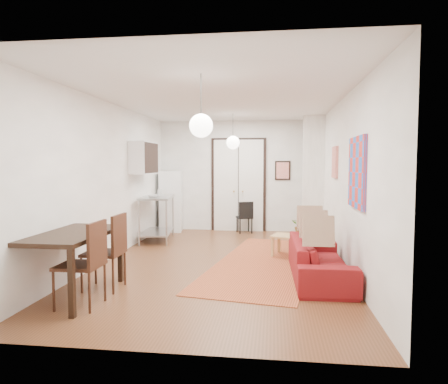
# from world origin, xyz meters

# --- Properties ---
(floor) EXTENTS (7.00, 7.00, 0.00)m
(floor) POSITION_xyz_m (0.00, 0.00, 0.00)
(floor) COLOR brown
(floor) RESTS_ON ground
(ceiling) EXTENTS (4.20, 7.00, 0.02)m
(ceiling) POSITION_xyz_m (0.00, 0.00, 2.90)
(ceiling) COLOR silver
(ceiling) RESTS_ON wall_back
(wall_back) EXTENTS (4.20, 0.02, 2.90)m
(wall_back) POSITION_xyz_m (0.00, 3.50, 1.45)
(wall_back) COLOR white
(wall_back) RESTS_ON floor
(wall_front) EXTENTS (4.20, 0.02, 2.90)m
(wall_front) POSITION_xyz_m (0.00, -3.50, 1.45)
(wall_front) COLOR white
(wall_front) RESTS_ON floor
(wall_left) EXTENTS (0.02, 7.00, 2.90)m
(wall_left) POSITION_xyz_m (-2.10, 0.00, 1.45)
(wall_left) COLOR white
(wall_left) RESTS_ON floor
(wall_right) EXTENTS (0.02, 7.00, 2.90)m
(wall_right) POSITION_xyz_m (2.10, 0.00, 1.45)
(wall_right) COLOR white
(wall_right) RESTS_ON floor
(double_doors) EXTENTS (1.44, 0.06, 2.50)m
(double_doors) POSITION_xyz_m (0.00, 3.46, 1.20)
(double_doors) COLOR white
(double_doors) RESTS_ON wall_back
(stub_partition) EXTENTS (0.50, 0.10, 2.90)m
(stub_partition) POSITION_xyz_m (1.85, 2.55, 1.45)
(stub_partition) COLOR white
(stub_partition) RESTS_ON floor
(wall_cabinet) EXTENTS (0.35, 1.00, 0.70)m
(wall_cabinet) POSITION_xyz_m (-1.92, 1.50, 1.90)
(wall_cabinet) COLOR white
(wall_cabinet) RESTS_ON wall_left
(painting_popart) EXTENTS (0.05, 1.00, 1.00)m
(painting_popart) POSITION_xyz_m (2.08, -1.25, 1.65)
(painting_popart) COLOR red
(painting_popart) RESTS_ON wall_right
(painting_abstract) EXTENTS (0.05, 0.50, 0.60)m
(painting_abstract) POSITION_xyz_m (2.08, 0.80, 1.80)
(painting_abstract) COLOR beige
(painting_abstract) RESTS_ON wall_right
(poster_back) EXTENTS (0.40, 0.03, 0.50)m
(poster_back) POSITION_xyz_m (1.15, 3.47, 1.60)
(poster_back) COLOR red
(poster_back) RESTS_ON wall_back
(print_left) EXTENTS (0.03, 0.44, 0.54)m
(print_left) POSITION_xyz_m (-2.07, 2.00, 1.95)
(print_left) COLOR olive
(print_left) RESTS_ON wall_left
(pendant_back) EXTENTS (0.30, 0.30, 0.80)m
(pendant_back) POSITION_xyz_m (0.00, 2.00, 2.25)
(pendant_back) COLOR white
(pendant_back) RESTS_ON ceiling
(pendant_front) EXTENTS (0.30, 0.30, 0.80)m
(pendant_front) POSITION_xyz_m (0.00, -2.00, 2.25)
(pendant_front) COLOR white
(pendant_front) RESTS_ON ceiling
(kilim_rug) EXTENTS (2.30, 4.50, 0.01)m
(kilim_rug) POSITION_xyz_m (0.78, 0.08, 0.01)
(kilim_rug) COLOR #A94B2A
(kilim_rug) RESTS_ON floor
(sofa) EXTENTS (0.86, 2.11, 0.61)m
(sofa) POSITION_xyz_m (1.63, -0.85, 0.31)
(sofa) COLOR maroon
(sofa) RESTS_ON floor
(coffee_table) EXTENTS (1.02, 0.76, 0.40)m
(coffee_table) POSITION_xyz_m (1.36, 0.60, 0.35)
(coffee_table) COLOR tan
(coffee_table) RESTS_ON floor
(potted_plant) EXTENTS (0.43, 0.40, 0.39)m
(potted_plant) POSITION_xyz_m (1.46, 0.60, 0.60)
(potted_plant) COLOR #327136
(potted_plant) RESTS_ON coffee_table
(kitchen_counter) EXTENTS (0.85, 1.42, 1.03)m
(kitchen_counter) POSITION_xyz_m (-1.75, 1.87, 0.68)
(kitchen_counter) COLOR #ABAEB0
(kitchen_counter) RESTS_ON floor
(bowl) EXTENTS (0.27, 0.27, 0.06)m
(bowl) POSITION_xyz_m (-1.75, 1.57, 1.05)
(bowl) COLOR beige
(bowl) RESTS_ON kitchen_counter
(soap_bottle) EXTENTS (0.11, 0.11, 0.21)m
(soap_bottle) POSITION_xyz_m (-1.75, 2.12, 1.13)
(soap_bottle) COLOR teal
(soap_bottle) RESTS_ON kitchen_counter
(fridge) EXTENTS (0.63, 0.63, 1.59)m
(fridge) POSITION_xyz_m (-1.75, 3.15, 0.79)
(fridge) COLOR white
(fridge) RESTS_ON floor
(dining_table) EXTENTS (0.90, 1.56, 0.86)m
(dining_table) POSITION_xyz_m (-1.75, -2.07, 0.77)
(dining_table) COLOR black
(dining_table) RESTS_ON floor
(dining_chair_near) EXTENTS (0.51, 0.73, 1.07)m
(dining_chair_near) POSITION_xyz_m (-1.46, -1.61, 0.62)
(dining_chair_near) COLOR #3A2112
(dining_chair_near) RESTS_ON floor
(dining_chair_far) EXTENTS (0.51, 0.73, 1.07)m
(dining_chair_far) POSITION_xyz_m (-1.46, -2.31, 0.62)
(dining_chair_far) COLOR #3A2112
(dining_chair_far) RESTS_ON floor
(black_side_chair) EXTENTS (0.47, 0.48, 0.81)m
(black_side_chair) POSITION_xyz_m (0.18, 3.22, 0.47)
(black_side_chair) COLOR black
(black_side_chair) RESTS_ON floor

